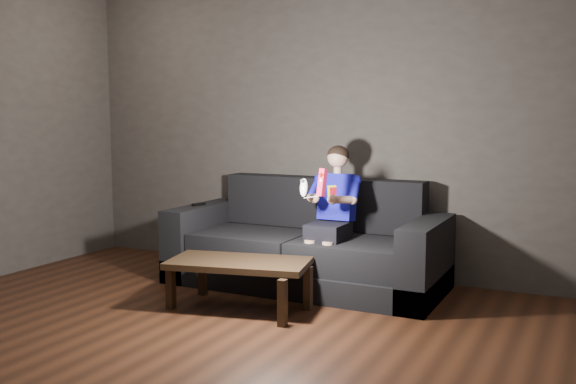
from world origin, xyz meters
The scene contains 8 objects.
floor centered at (0.00, 0.00, 0.00)m, with size 5.00×5.00×0.00m, color black.
back_wall centered at (0.00, 2.50, 1.35)m, with size 5.00×0.04×2.70m, color #37302F.
sofa centered at (0.13, 1.96, 0.29)m, with size 2.33×1.01×0.90m.
child centered at (0.39, 1.89, 0.73)m, with size 0.44×0.53×1.07m.
wii_remote_red centered at (0.48, 1.47, 0.95)m, with size 0.07×0.09×0.22m.
nunchuk_white centered at (0.32, 1.48, 0.90)m, with size 0.08×0.11×0.16m.
wii_remote_black centered at (-0.92, 1.87, 0.65)m, with size 0.06×0.15×0.03m.
coffee_table centered at (-0.02, 1.07, 0.33)m, with size 1.13×0.73×0.38m.
Camera 1 is at (2.39, -2.98, 1.44)m, focal length 40.00 mm.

